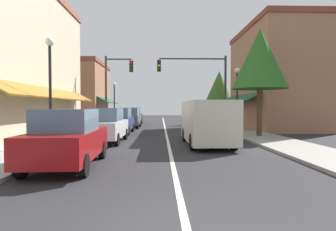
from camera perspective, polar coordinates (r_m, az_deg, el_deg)
The scene contains 20 objects.
ground_plane at distance 21.81m, azimuth -0.50°, elevation -3.07°, with size 80.00×80.00×0.00m, color #28282B.
sidewalk_left at distance 22.39m, azimuth -14.74°, elevation -2.85°, with size 2.60×56.00×0.12m, color #A39E99.
sidewalk_right at distance 22.58m, azimuth 13.61°, elevation -2.80°, with size 2.60×56.00×0.12m, color gray.
lane_center_stripe at distance 21.81m, azimuth -0.50°, elevation -3.07°, with size 0.14×52.00×0.01m, color silver.
storefront_left_block at distance 18.05m, azimuth -29.97°, elevation 9.83°, with size 5.43×14.20×8.89m.
storefront_right_block at distance 25.78m, azimuth 20.92°, elevation 7.08°, with size 6.48×10.20×8.56m.
storefront_far_left at distance 32.87m, azimuth -16.49°, elevation 4.40°, with size 5.42×8.20×6.78m.
parked_car_nearest_left at distance 9.13m, azimuth -19.64°, elevation -4.37°, with size 1.88×4.15×1.77m.
parked_car_second_left at distance 14.80m, azimuth -12.48°, elevation -2.00°, with size 1.86×4.14×1.77m.
parked_car_third_left at distance 19.63m, azimuth -9.95°, elevation -1.07°, with size 1.81×4.12×1.77m.
parked_car_far_left at distance 24.85m, azimuth -7.77°, elevation -0.47°, with size 1.79×4.10×1.77m.
parked_car_distant_left at distance 29.12m, azimuth -7.13°, elevation -0.14°, with size 1.80×4.11×1.77m.
van_in_lane at distance 13.60m, azimuth 7.85°, elevation -1.17°, with size 2.07×5.21×2.12m.
traffic_signal_mast_arm at distance 22.70m, azimuth 6.90°, elevation 7.37°, with size 5.54×0.50×5.91m.
traffic_signal_left_corner at distance 23.24m, azimuth -10.81°, elevation 6.66°, with size 2.31×0.50×5.94m.
street_lamp_left_near at distance 12.92m, azimuth -22.79°, elevation 7.67°, with size 0.36×0.36×4.74m.
street_lamp_right_mid at distance 19.88m, azimuth 13.82°, elevation 5.24°, with size 0.36×0.36×4.50m.
street_lamp_left_far at distance 28.05m, azimuth -10.83°, elevation 3.91°, with size 0.36×0.36×4.25m.
tree_right_near at distance 17.82m, azimuth 18.11°, elevation 10.84°, with size 3.26×3.26×6.49m.
tree_right_far at distance 31.06m, azimuth 10.34°, elevation 5.53°, with size 3.29×3.29×5.72m.
Camera 1 is at (-0.39, -3.73, 1.84)m, focal length 30.09 mm.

